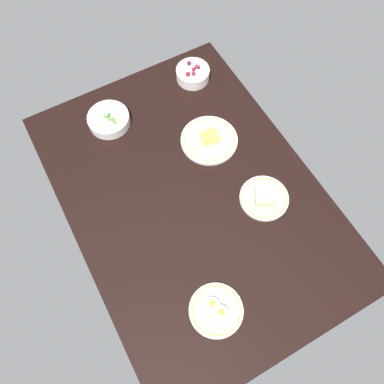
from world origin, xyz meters
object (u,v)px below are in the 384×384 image
(plate_sandwich, at_px, (264,197))
(bowl_berries, at_px, (193,73))
(bowl_peas, at_px, (109,119))
(plate_cheese, at_px, (209,140))
(plate_eggs, at_px, (216,310))

(plate_sandwich, bearing_deg, bowl_berries, -4.54)
(plate_sandwich, height_order, bowl_berries, bowl_berries)
(bowl_peas, xyz_separation_m, plate_cheese, (-0.26, -0.30, -0.01))
(plate_eggs, distance_m, bowl_peas, 0.82)
(bowl_berries, distance_m, bowl_peas, 0.40)
(plate_sandwich, xyz_separation_m, bowl_peas, (0.57, 0.35, 0.01))
(plate_eggs, xyz_separation_m, bowl_peas, (0.82, 0.00, 0.01))
(plate_eggs, height_order, bowl_peas, bowl_peas)
(bowl_peas, bearing_deg, plate_eggs, -179.87)
(bowl_berries, xyz_separation_m, bowl_peas, (-0.04, 0.40, -0.00))
(plate_eggs, bearing_deg, bowl_peas, 0.13)
(plate_eggs, xyz_separation_m, bowl_berries, (0.86, -0.40, 0.02))
(plate_eggs, bearing_deg, bowl_berries, -24.62)
(bowl_berries, bearing_deg, plate_sandwich, 175.46)
(bowl_berries, height_order, bowl_peas, bowl_berries)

